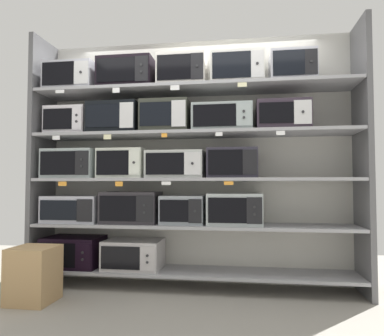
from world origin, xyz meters
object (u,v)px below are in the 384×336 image
at_px(microwave_5, 235,209).
at_px(microwave_10, 70,122).
at_px(microwave_9, 232,163).
at_px(microwave_16, 128,76).
at_px(microwave_19, 292,69).
at_px(microwave_18, 238,70).
at_px(microwave_15, 74,79).
at_px(microwave_1, 134,254).
at_px(microwave_2, 75,209).
at_px(microwave_13, 223,119).
at_px(microwave_4, 183,210).
at_px(microwave_6, 74,164).
at_px(microwave_7, 123,164).
at_px(microwave_14, 282,117).
at_px(microwave_17, 183,73).
at_px(microwave_8, 176,165).
at_px(microwave_12, 167,118).
at_px(microwave_0, 74,251).
at_px(microwave_11, 116,119).
at_px(shipping_carton, 34,274).
at_px(microwave_3, 131,207).

height_order(microwave_5, microwave_10, microwave_10).
distance_m(microwave_5, microwave_9, 0.44).
height_order(microwave_9, microwave_16, microwave_16).
bearing_deg(microwave_19, microwave_16, 180.00).
relative_size(microwave_10, microwave_18, 0.85).
bearing_deg(microwave_15, microwave_1, 0.01).
bearing_deg(microwave_10, microwave_19, -0.01).
relative_size(microwave_5, microwave_16, 0.95).
relative_size(microwave_2, microwave_13, 1.00).
distance_m(microwave_2, microwave_4, 1.14).
relative_size(microwave_6, microwave_7, 1.16).
bearing_deg(microwave_13, microwave_1, 179.99).
bearing_deg(microwave_14, microwave_17, -179.98).
xyz_separation_m(microwave_16, microwave_19, (1.64, -0.00, -0.01)).
height_order(microwave_8, microwave_16, microwave_16).
relative_size(microwave_12, microwave_17, 0.99).
height_order(microwave_0, microwave_11, microwave_11).
xyz_separation_m(microwave_12, microwave_17, (0.16, -0.00, 0.45)).
bearing_deg(microwave_7, microwave_10, 179.97).
bearing_deg(shipping_carton, microwave_4, 26.55).
xyz_separation_m(microwave_1, microwave_13, (0.90, -0.00, 1.34)).
bearing_deg(microwave_5, microwave_11, 179.99).
bearing_deg(microwave_19, microwave_2, 179.99).
bearing_deg(microwave_15, microwave_8, 0.01).
xyz_separation_m(microwave_8, microwave_17, (0.07, -0.00, 0.93)).
bearing_deg(microwave_12, microwave_18, -0.03).
bearing_deg(microwave_2, microwave_4, -0.01).
relative_size(microwave_2, shipping_carton, 1.21).
bearing_deg(microwave_3, microwave_6, -179.99).
distance_m(microwave_1, microwave_19, 2.39).
bearing_deg(microwave_17, microwave_11, 179.98).
bearing_deg(microwave_19, microwave_5, 179.99).
height_order(microwave_2, microwave_9, microwave_9).
bearing_deg(microwave_18, shipping_carton, -161.00).
xyz_separation_m(microwave_1, microwave_7, (-0.12, -0.00, 0.91)).
bearing_deg(microwave_16, microwave_2, 179.97).
xyz_separation_m(microwave_7, microwave_11, (-0.08, 0.00, 0.46)).
bearing_deg(microwave_14, microwave_5, -179.96).
relative_size(microwave_6, microwave_9, 1.11).
bearing_deg(microwave_15, microwave_10, 179.62).
relative_size(microwave_10, microwave_19, 1.03).
height_order(microwave_9, microwave_12, microwave_12).
height_order(microwave_16, shipping_carton, microwave_16).
distance_m(microwave_1, microwave_12, 1.41).
xyz_separation_m(microwave_6, microwave_7, (0.54, -0.00, 0.00)).
height_order(microwave_5, microwave_14, microwave_14).
distance_m(microwave_16, microwave_19, 1.64).
relative_size(microwave_11, microwave_16, 0.92).
height_order(microwave_0, microwave_1, microwave_0).
distance_m(microwave_13, microwave_19, 0.81).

